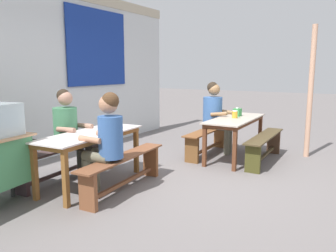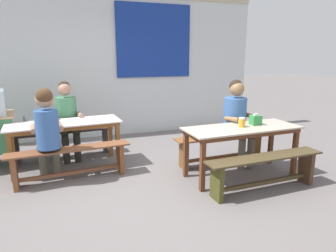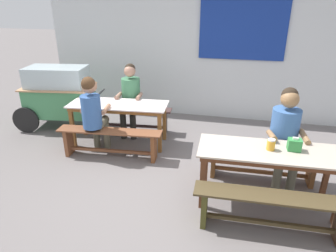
# 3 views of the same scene
# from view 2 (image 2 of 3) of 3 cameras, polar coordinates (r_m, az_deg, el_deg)

# --- Properties ---
(ground_plane) EXTENTS (40.00, 40.00, 0.00)m
(ground_plane) POSITION_cam_2_polar(r_m,az_deg,el_deg) (4.14, -3.50, -10.99)
(ground_plane) COLOR slate
(backdrop_wall) EXTENTS (6.35, 0.23, 3.07)m
(backdrop_wall) POSITION_cam_2_polar(r_m,az_deg,el_deg) (6.45, -10.28, 12.36)
(backdrop_wall) COLOR silver
(backdrop_wall) RESTS_ON ground_plane
(dining_table_far) EXTENTS (1.71, 0.76, 0.73)m
(dining_table_far) POSITION_cam_2_polar(r_m,az_deg,el_deg) (4.74, -19.35, -0.24)
(dining_table_far) COLOR silver
(dining_table_far) RESTS_ON ground_plane
(dining_table_near) EXTENTS (1.69, 0.69, 0.73)m
(dining_table_near) POSITION_cam_2_polar(r_m,az_deg,el_deg) (4.30, 14.11, -1.23)
(dining_table_near) COLOR #BEAE9D
(dining_table_near) RESTS_ON ground_plane
(bench_far_back) EXTENTS (1.68, 0.40, 0.47)m
(bench_far_back) POSITION_cam_2_polar(r_m,az_deg,el_deg) (5.33, -19.62, -2.47)
(bench_far_back) COLOR #412D2C
(bench_far_back) RESTS_ON ground_plane
(bench_far_front) EXTENTS (1.66, 0.41, 0.47)m
(bench_far_front) POSITION_cam_2_polar(r_m,az_deg,el_deg) (4.33, -18.32, -6.19)
(bench_far_front) COLOR brown
(bench_far_front) RESTS_ON ground_plane
(bench_near_back) EXTENTS (1.57, 0.34, 0.47)m
(bench_near_back) POSITION_cam_2_polar(r_m,az_deg,el_deg) (4.82, 10.25, -3.78)
(bench_near_back) COLOR brown
(bench_near_back) RESTS_ON ground_plane
(bench_near_front) EXTENTS (1.65, 0.33, 0.47)m
(bench_near_front) POSITION_cam_2_polar(r_m,az_deg,el_deg) (4.00, 18.21, -7.72)
(bench_near_front) COLOR #473A22
(bench_near_front) RESTS_ON ground_plane
(person_right_near_table) EXTENTS (0.51, 0.56, 1.35)m
(person_right_near_table) POSITION_cam_2_polar(r_m,az_deg,el_deg) (4.78, 13.18, 1.89)
(person_right_near_table) COLOR #62614F
(person_right_near_table) RESTS_ON ground_plane
(person_left_back_turned) EXTENTS (0.44, 0.53, 1.31)m
(person_left_back_turned) POSITION_cam_2_polar(r_m,az_deg,el_deg) (4.25, -22.34, -0.43)
(person_left_back_turned) COLOR #666450
(person_left_back_turned) RESTS_ON ground_plane
(person_center_facing) EXTENTS (0.48, 0.56, 1.30)m
(person_center_facing) POSITION_cam_2_polar(r_m,az_deg,el_deg) (5.18, -18.96, 2.01)
(person_center_facing) COLOR #2A2A25
(person_center_facing) RESTS_ON ground_plane
(tissue_box) EXTENTS (0.15, 0.12, 0.16)m
(tissue_box) POSITION_cam_2_polar(r_m,az_deg,el_deg) (4.46, 16.58, 1.13)
(tissue_box) COLOR #328B42
(tissue_box) RESTS_ON dining_table_near
(condiment_jar) EXTENTS (0.10, 0.10, 0.13)m
(condiment_jar) POSITION_cam_2_polar(r_m,az_deg,el_deg) (4.28, 14.11, 0.69)
(condiment_jar) COLOR gold
(condiment_jar) RESTS_ON dining_table_near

